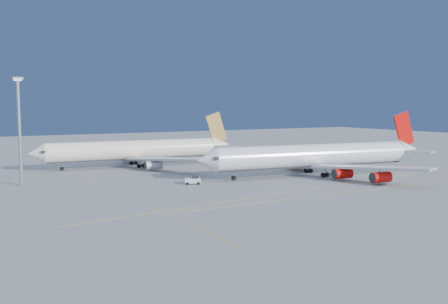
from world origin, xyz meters
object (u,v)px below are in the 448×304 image
(airliner_etihad, at_px, (138,150))
(light_mast, at_px, (19,122))
(airliner_virgin, at_px, (319,156))
(pushback_tug, at_px, (193,180))

(airliner_etihad, distance_m, light_mast, 47.01)
(airliner_etihad, bearing_deg, airliner_virgin, -46.63)
(airliner_etihad, height_order, light_mast, light_mast)
(airliner_etihad, xyz_separation_m, pushback_tug, (-1.14, -43.10, -4.43))
(pushback_tug, relative_size, light_mast, 0.16)
(light_mast, bearing_deg, pushback_tug, -27.70)
(airliner_virgin, xyz_separation_m, pushback_tug, (-39.43, 2.64, -4.54))
(airliner_etihad, height_order, pushback_tug, airliner_etihad)
(airliner_etihad, relative_size, light_mast, 2.53)
(airliner_etihad, distance_m, pushback_tug, 43.34)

